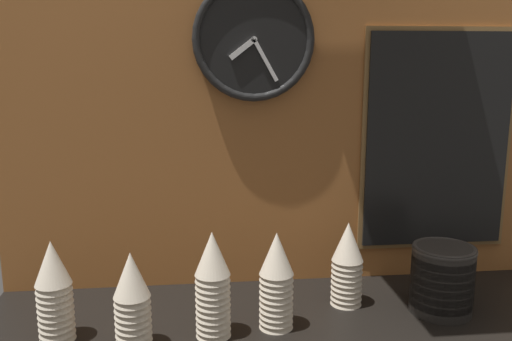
# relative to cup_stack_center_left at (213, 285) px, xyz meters

# --- Properties ---
(ground_plane) EXTENTS (1.60, 0.56, 0.04)m
(ground_plane) POSITION_rel_cup_stack_center_left_xyz_m (0.27, 0.03, -0.14)
(ground_plane) COLOR black
(wall_tiled_back) EXTENTS (1.60, 0.03, 1.05)m
(wall_tiled_back) POSITION_rel_cup_stack_center_left_xyz_m (0.27, 0.30, 0.41)
(wall_tiled_back) COLOR #A3602D
(wall_tiled_back) RESTS_ON ground_plane
(cup_stack_center_left) EXTENTS (0.08, 0.08, 0.23)m
(cup_stack_center_left) POSITION_rel_cup_stack_center_left_xyz_m (0.00, 0.00, 0.00)
(cup_stack_center_left) COLOR beige
(cup_stack_center_left) RESTS_ON ground_plane
(cup_stack_left) EXTENTS (0.08, 0.08, 0.21)m
(cup_stack_left) POSITION_rel_cup_stack_center_left_xyz_m (-0.17, -0.03, -0.01)
(cup_stack_left) COLOR beige
(cup_stack_left) RESTS_ON ground_plane
(cup_stack_center) EXTENTS (0.08, 0.08, 0.22)m
(cup_stack_center) POSITION_rel_cup_stack_center_left_xyz_m (0.14, 0.02, -0.01)
(cup_stack_center) COLOR beige
(cup_stack_center) RESTS_ON ground_plane
(cup_stack_center_right) EXTENTS (0.08, 0.08, 0.21)m
(cup_stack_center_right) POSITION_rel_cup_stack_center_left_xyz_m (0.33, 0.12, -0.01)
(cup_stack_center_right) COLOR beige
(cup_stack_center_right) RESTS_ON ground_plane
(cup_stack_far_left) EXTENTS (0.08, 0.08, 0.22)m
(cup_stack_far_left) POSITION_rel_cup_stack_center_left_xyz_m (-0.33, 0.02, -0.01)
(cup_stack_far_left) COLOR beige
(cup_stack_far_left) RESTS_ON ground_plane
(bowl_stack_right) EXTENTS (0.15, 0.15, 0.16)m
(bowl_stack_right) POSITION_rel_cup_stack_center_left_xyz_m (0.54, 0.06, -0.03)
(bowl_stack_right) COLOR black
(bowl_stack_right) RESTS_ON ground_plane
(wall_clock) EXTENTS (0.30, 0.03, 0.30)m
(wall_clock) POSITION_rel_cup_stack_center_left_xyz_m (0.12, 0.26, 0.52)
(wall_clock) COLOR black
(menu_board) EXTENTS (0.41, 0.01, 0.59)m
(menu_board) POSITION_rel_cup_stack_center_left_xyz_m (0.60, 0.27, 0.26)
(menu_board) COLOR olive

